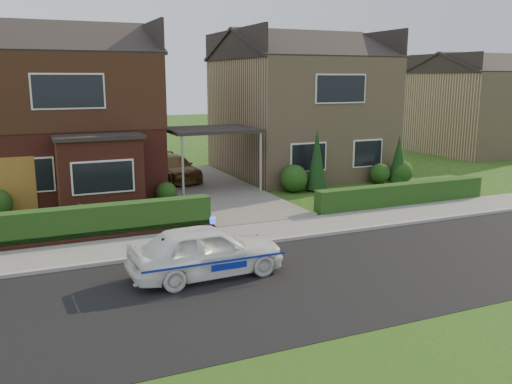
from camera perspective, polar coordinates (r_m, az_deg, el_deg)
ground at (r=14.28m, az=10.10°, el=-8.25°), size 120.00×120.00×0.00m
road at (r=14.28m, az=10.10°, el=-8.25°), size 60.00×6.00×0.02m
kerb at (r=16.74m, az=4.32°, el=-4.84°), size 60.00×0.16×0.12m
sidewalk at (r=17.64m, az=2.72°, el=-3.97°), size 60.00×2.00×0.10m
driveway at (r=23.84m, az=-4.64°, el=0.23°), size 3.80×12.00×0.12m
house_left at (r=25.08m, az=-19.78°, el=8.80°), size 7.50×9.53×7.25m
house_right at (r=28.44m, az=4.47°, el=9.45°), size 7.50×8.06×7.25m
carport_link at (r=23.41m, az=-4.71°, el=6.45°), size 3.80×3.00×2.77m
garage_door at (r=21.41m, az=-25.06°, el=0.49°), size 2.20×0.10×2.10m
dwarf_wall at (r=17.14m, az=-16.87°, el=-4.51°), size 7.70×0.25×0.36m
hedge_left at (r=17.34m, az=-16.89°, el=-4.95°), size 7.50×0.55×0.90m
hedge_right at (r=21.74m, az=15.07°, el=-1.46°), size 7.50×0.55×0.80m
shrub_left_mid at (r=21.12m, az=-13.44°, el=0.08°), size 1.32×1.32×1.32m
shrub_left_near at (r=21.78m, az=-9.42°, el=-0.04°), size 0.84×0.84×0.84m
shrub_right_near at (r=23.53m, az=4.01°, el=1.43°), size 1.20×1.20×1.20m
shrub_right_mid at (r=26.06m, az=12.92°, el=1.91°), size 0.96×0.96×0.96m
shrub_right_far at (r=26.42m, az=15.05°, el=2.07°), size 1.08×1.08×1.08m
conifer_a at (r=23.72m, az=6.41°, el=3.18°), size 0.90×0.90×2.60m
conifer_b at (r=26.21m, az=14.78°, el=3.25°), size 0.90×0.90×2.20m
neighbour_right at (r=38.71m, az=22.05°, el=7.71°), size 6.50×7.00×5.20m
police_car at (r=13.60m, az=-5.27°, el=-6.20°), size 3.56×3.93×1.48m
driveway_car at (r=25.96m, az=-8.68°, el=2.53°), size 2.07×4.15×1.16m
potted_plant_b at (r=18.15m, az=-9.64°, el=-2.54°), size 0.55×0.51×0.80m
potted_plant_c at (r=19.52m, az=-17.90°, el=-2.10°), size 0.44×0.44×0.68m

